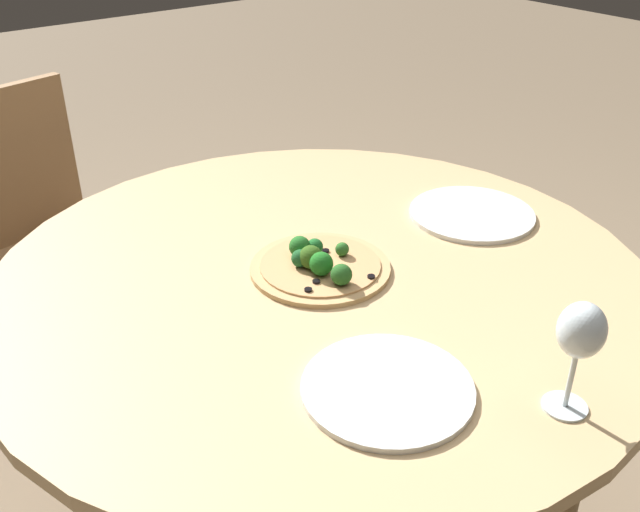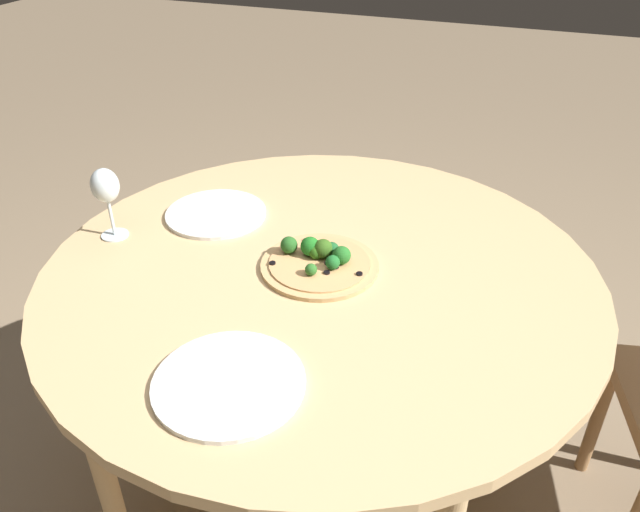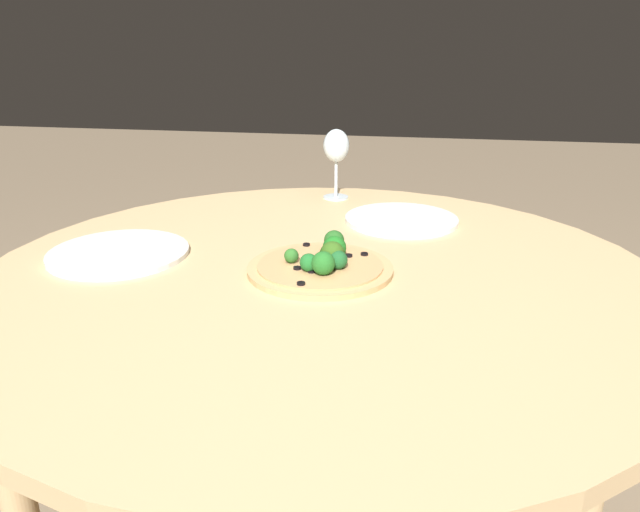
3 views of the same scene
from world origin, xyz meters
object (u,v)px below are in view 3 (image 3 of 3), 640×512
Objects in this scene: pizza at (323,264)px; wine_glass at (336,149)px; plate_far at (401,219)px; plate_near at (119,253)px.

wine_glass reaches higher than pizza.
pizza is at bearing -111.00° from plate_far.
pizza is 0.99× the size of plate_near.
plate_far is (0.52, 0.31, -0.00)m from plate_near.
plate_near is (-0.35, -0.49, -0.12)m from wine_glass.
pizza is 1.50× the size of wine_glass.
wine_glass reaches higher than plate_near.
plate_far is (0.13, 0.33, -0.01)m from pizza.
plate_near is at bearing -125.63° from wine_glass.
wine_glass is 0.61m from plate_near.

